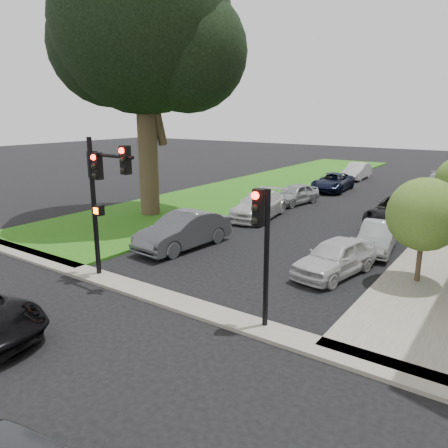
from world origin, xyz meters
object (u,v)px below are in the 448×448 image
Objects in this scene: car_parked_3 at (430,193)px; car_parked_4 at (439,184)px; car_parked_2 at (399,212)px; car_parked_8 at (333,182)px; eucalyptus at (141,23)px; car_parked_0 at (335,257)px; car_parked_1 at (378,237)px; car_parked_9 at (357,171)px; traffic_signal_main at (101,183)px; car_parked_5 at (183,231)px; car_parked_7 at (295,194)px; car_parked_6 at (259,205)px; small_tree_a at (424,215)px; traffic_signal_secondary at (262,233)px.

car_parked_3 is 0.93× the size of car_parked_4.
car_parked_2 is 10.94m from car_parked_8.
eucalyptus is 16.46m from car_parked_0.
car_parked_9 is at bearing 103.09° from car_parked_1.
car_parked_3 reaches higher than car_parked_2.
car_parked_9 is (-7.44, 3.50, 0.00)m from car_parked_4.
car_parked_0 is 18.70m from car_parked_8.
eucalyptus is 20.81m from car_parked_3.
car_parked_4 reaches higher than car_parked_1.
car_parked_5 is at bearing 91.01° from traffic_signal_main.
car_parked_1 is 0.84× the size of car_parked_3.
car_parked_8 is at bearing 122.28° from car_parked_0.
car_parked_7 is at bearing -90.59° from car_parked_9.
car_parked_0 is (6.81, 5.21, -2.87)m from traffic_signal_main.
car_parked_4 is at bearing 100.40° from car_parked_0.
eucalyptus is 3.10× the size of car_parked_4.
eucalyptus reaches higher than traffic_signal_main.
car_parked_2 is at bearing 100.02° from car_parked_0.
car_parked_0 reaches higher than car_parked_1.
car_parked_6 reaches higher than car_parked_0.
car_parked_6 is 1.15× the size of car_parked_9.
car_parked_2 is at bearing 64.02° from traffic_signal_main.
car_parked_5 is at bearing -163.69° from car_parked_0.
traffic_signal_main is 9.05m from car_parked_0.
eucalyptus is at bearing -116.17° from car_parked_8.
car_parked_0 is 0.80× the size of car_parked_6.
small_tree_a is 15.36m from car_parked_3.
car_parked_5 is at bearing 145.80° from traffic_signal_secondary.
car_parked_0 is 6.93m from car_parked_5.
traffic_signal_main is at bearing -109.19° from car_parked_4.
car_parked_2 is at bearing -6.43° from car_parked_7.
traffic_signal_main is at bearing -104.76° from car_parked_3.
car_parked_3 is at bearing -49.71° from car_parked_9.
traffic_signal_main is 1.01× the size of car_parked_6.
car_parked_4 is at bearing 54.34° from eucalyptus.
car_parked_6 is at bearing -123.85° from car_parked_3.
car_parked_6 is at bearing -94.76° from car_parked_8.
car_parked_3 is at bearing 44.29° from eucalyptus.
eucalyptus is at bearing -105.94° from car_parked_9.
car_parked_4 is (0.08, 20.96, 0.03)m from car_parked_0.
car_parked_5 is at bearing -79.24° from car_parked_7.
traffic_signal_secondary reaches higher than car_parked_9.
car_parked_2 reaches higher than car_parked_1.
traffic_signal_main is 11.89m from car_parked_6.
car_parked_7 is (-7.17, 2.10, -0.11)m from car_parked_2.
car_parked_8 is (0.17, 6.31, 0.01)m from car_parked_7.
car_parked_5 is 0.98× the size of car_parked_8.
traffic_signal_main is 1.11× the size of car_parked_3.
car_parked_9 is (-7.75, 8.57, -0.06)m from car_parked_3.
eucalyptus is 3.97× the size of car_parked_1.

